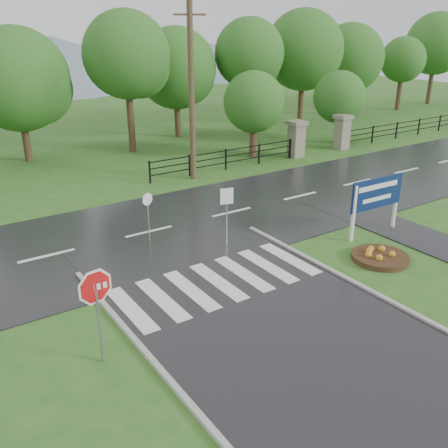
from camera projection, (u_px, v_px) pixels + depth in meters
ground at (331, 365)px, 12.10m from camera, size 120.00×120.00×0.00m
main_road at (149, 233)px, 19.81m from camera, size 90.00×8.00×0.04m
walkway at (413, 235)px, 19.58m from camera, size 2.20×11.00×0.04m
crosswalk at (218, 281)px, 15.93m from camera, size 6.50×2.80×0.02m
pillar_west at (296, 138)px, 30.72m from camera, size 1.00×1.00×2.24m
pillar_east at (342, 131)px, 32.79m from camera, size 1.00×1.00×2.24m
fence_west at (226, 157)px, 28.17m from camera, size 9.58×0.08×1.20m
fence_east at (440, 121)px, 38.52m from camera, size 20.58×0.08×1.20m
hills at (5, 203)px, 69.77m from camera, size 102.00×48.00×48.00m
treeline at (65, 157)px, 31.11m from camera, size 83.20×5.20×10.00m
stop_sign at (96, 295)px, 11.54m from camera, size 1.17×0.23×2.67m
estate_billboard at (377, 196)px, 19.08m from camera, size 2.65×0.14×2.32m
flower_bed at (380, 256)px, 17.46m from camera, size 1.97×1.97×0.39m
reg_sign_small at (227, 205)px, 18.16m from camera, size 0.48×0.16×2.22m
reg_sign_round at (148, 211)px, 18.35m from camera, size 0.45×0.16×2.01m
utility_pole_east at (192, 93)px, 25.13m from camera, size 1.51×0.61×8.82m
entrance_tree_left at (254, 102)px, 29.93m from camera, size 3.67×3.67×5.21m
entrance_tree_right at (339, 97)px, 33.78m from camera, size 3.52×3.52×4.89m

